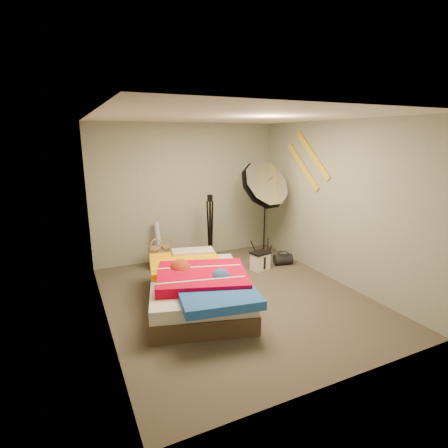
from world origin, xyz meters
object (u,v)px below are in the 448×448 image
wrapping_roll (159,244)px  photo_umbrella (263,186)px  tote_bag (161,257)px  camera_case (260,261)px  duffel_bag (283,259)px  bed (198,287)px  camera_tripod (210,225)px

wrapping_roll → photo_umbrella: bearing=-19.2°
tote_bag → photo_umbrella: bearing=-12.6°
camera_case → wrapping_roll: bearing=133.0°
wrapping_roll → photo_umbrella: (1.77, -0.61, 1.01)m
camera_case → duffel_bag: camera_case is taller
tote_bag → photo_umbrella: photo_umbrella is taller
wrapping_roll → bed: wrapping_roll is taller
wrapping_roll → bed: bearing=-87.5°
duffel_bag → bed: bearing=-143.9°
camera_case → photo_umbrella: photo_umbrella is taller
duffel_bag → photo_umbrella: photo_umbrella is taller
wrapping_roll → duffel_bag: wrapping_roll is taller
camera_case → bed: bed is taller
tote_bag → bed: (0.09, -1.58, 0.07)m
wrapping_roll → camera_case: wrapping_roll is taller
camera_case → camera_tripod: camera_tripod is taller
duffel_bag → bed: 2.12m
camera_case → camera_tripod: size_ratio=0.23×
camera_case → camera_tripod: 1.09m
camera_tripod → bed: bearing=-118.8°
camera_case → duffel_bag: bearing=-9.8°
camera_case → camera_tripod: bearing=123.7°
camera_tripod → tote_bag: bearing=167.9°
camera_case → bed: (-1.45, -0.78, 0.12)m
duffel_bag → bed: size_ratio=0.15×
photo_umbrella → duffel_bag: bearing=-52.8°
tote_bag → photo_umbrella: (1.78, -0.42, 1.20)m
wrapping_roll → photo_umbrella: photo_umbrella is taller
wrapping_roll → duffel_bag: size_ratio=2.43×
bed → camera_tripod: size_ratio=1.72×
photo_umbrella → wrapping_roll: bearing=160.8°
tote_bag → wrapping_roll: (0.02, 0.19, 0.19)m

